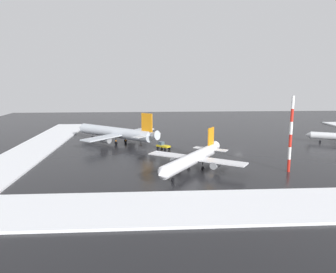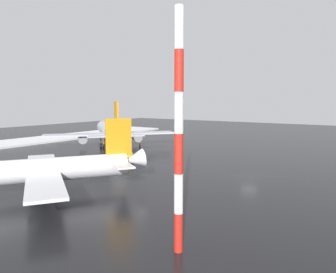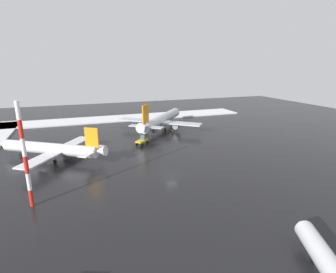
{
  "view_description": "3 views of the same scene",
  "coord_description": "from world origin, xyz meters",
  "px_view_note": "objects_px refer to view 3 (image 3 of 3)",
  "views": [
    {
      "loc": [
        -30.05,
        -104.72,
        22.93
      ],
      "look_at": [
        -23.09,
        6.3,
        3.03
      ],
      "focal_mm": 35.0,
      "sensor_mm": 36.0,
      "label": 1
    },
    {
      "loc": [
        18.04,
        -49.12,
        11.94
      ],
      "look_at": [
        -22.19,
        9.61,
        3.95
      ],
      "focal_mm": 35.0,
      "sensor_mm": 36.0,
      "label": 2
    },
    {
      "loc": [
        52.1,
        -19.43,
        24.42
      ],
      "look_at": [
        -19.34,
        6.0,
        3.37
      ],
      "focal_mm": 28.0,
      "sensor_mm": 36.0,
      "label": 3
    }
  ],
  "objects_px": {
    "ground_crew_by_nose_gear": "(173,132)",
    "ground_crew_mid_apron": "(156,127)",
    "pushback_tug": "(142,140)",
    "ground_crew_near_tug": "(163,129)",
    "airplane_parked_starboard": "(161,120)",
    "airplane_foreground_jet": "(52,149)",
    "antenna_mast": "(25,156)"
  },
  "relations": [
    {
      "from": "pushback_tug",
      "to": "ground_crew_by_nose_gear",
      "type": "distance_m",
      "value": 15.01
    },
    {
      "from": "ground_crew_by_nose_gear",
      "to": "ground_crew_mid_apron",
      "type": "bearing_deg",
      "value": 80.06
    },
    {
      "from": "ground_crew_by_nose_gear",
      "to": "ground_crew_mid_apron",
      "type": "distance_m",
      "value": 9.39
    },
    {
      "from": "ground_crew_by_nose_gear",
      "to": "antenna_mast",
      "type": "bearing_deg",
      "value": -170.19
    },
    {
      "from": "airplane_parked_starboard",
      "to": "airplane_foreground_jet",
      "type": "height_order",
      "value": "airplane_parked_starboard"
    },
    {
      "from": "airplane_foreground_jet",
      "to": "pushback_tug",
      "type": "bearing_deg",
      "value": -132.98
    },
    {
      "from": "ground_crew_by_nose_gear",
      "to": "ground_crew_mid_apron",
      "type": "xyz_separation_m",
      "value": [
        -8.66,
        -3.63,
        0.0
      ]
    },
    {
      "from": "airplane_foreground_jet",
      "to": "pushback_tug",
      "type": "distance_m",
      "value": 26.41
    },
    {
      "from": "pushback_tug",
      "to": "ground_crew_by_nose_gear",
      "type": "xyz_separation_m",
      "value": [
        -7.41,
        13.05,
        -0.31
      ]
    },
    {
      "from": "pushback_tug",
      "to": "airplane_foreground_jet",
      "type": "bearing_deg",
      "value": 148.02
    },
    {
      "from": "airplane_parked_starboard",
      "to": "antenna_mast",
      "type": "relative_size",
      "value": 1.72
    },
    {
      "from": "pushback_tug",
      "to": "ground_crew_by_nose_gear",
      "type": "bearing_deg",
      "value": -15.95
    },
    {
      "from": "ground_crew_near_tug",
      "to": "airplane_parked_starboard",
      "type": "bearing_deg",
      "value": -74.01
    },
    {
      "from": "antenna_mast",
      "to": "airplane_foreground_jet",
      "type": "bearing_deg",
      "value": 174.89
    },
    {
      "from": "ground_crew_near_tug",
      "to": "ground_crew_mid_apron",
      "type": "relative_size",
      "value": 1.0
    },
    {
      "from": "airplane_parked_starboard",
      "to": "ground_crew_mid_apron",
      "type": "bearing_deg",
      "value": 133.25
    },
    {
      "from": "airplane_parked_starboard",
      "to": "antenna_mast",
      "type": "xyz_separation_m",
      "value": [
        46.15,
        -39.4,
        5.58
      ]
    },
    {
      "from": "ground_crew_near_tug",
      "to": "antenna_mast",
      "type": "height_order",
      "value": "antenna_mast"
    },
    {
      "from": "airplane_foreground_jet",
      "to": "ground_crew_mid_apron",
      "type": "bearing_deg",
      "value": -114.11
    },
    {
      "from": "ground_crew_by_nose_gear",
      "to": "ground_crew_mid_apron",
      "type": "height_order",
      "value": "same"
    },
    {
      "from": "ground_crew_by_nose_gear",
      "to": "antenna_mast",
      "type": "height_order",
      "value": "antenna_mast"
    },
    {
      "from": "pushback_tug",
      "to": "ground_crew_mid_apron",
      "type": "bearing_deg",
      "value": 14.07
    },
    {
      "from": "pushback_tug",
      "to": "ground_crew_near_tug",
      "type": "xyz_separation_m",
      "value": [
        -12.73,
        11.03,
        -0.31
      ]
    },
    {
      "from": "ground_crew_by_nose_gear",
      "to": "ground_crew_mid_apron",
      "type": "relative_size",
      "value": 1.0
    },
    {
      "from": "airplane_parked_starboard",
      "to": "antenna_mast",
      "type": "height_order",
      "value": "antenna_mast"
    },
    {
      "from": "airplane_foreground_jet",
      "to": "antenna_mast",
      "type": "xyz_separation_m",
      "value": [
        23.74,
        -2.12,
        6.29
      ]
    },
    {
      "from": "airplane_parked_starboard",
      "to": "pushback_tug",
      "type": "distance_m",
      "value": 20.15
    },
    {
      "from": "pushback_tug",
      "to": "antenna_mast",
      "type": "height_order",
      "value": "antenna_mast"
    },
    {
      "from": "ground_crew_mid_apron",
      "to": "ground_crew_by_nose_gear",
      "type": "bearing_deg",
      "value": 97.93
    },
    {
      "from": "pushback_tug",
      "to": "ground_crew_near_tug",
      "type": "bearing_deg",
      "value": 3.55
    },
    {
      "from": "pushback_tug",
      "to": "ground_crew_mid_apron",
      "type": "relative_size",
      "value": 2.82
    },
    {
      "from": "ground_crew_near_tug",
      "to": "ground_crew_mid_apron",
      "type": "distance_m",
      "value": 3.71
    }
  ]
}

